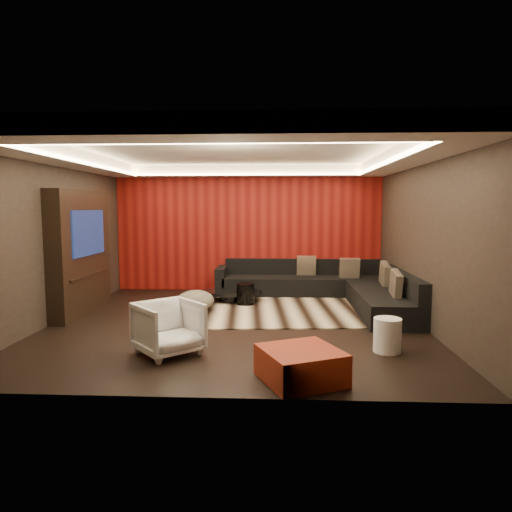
# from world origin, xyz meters

# --- Properties ---
(floor) EXTENTS (6.00, 6.00, 0.02)m
(floor) POSITION_xyz_m (0.00, 0.00, -0.01)
(floor) COLOR black
(floor) RESTS_ON ground
(ceiling) EXTENTS (6.00, 6.00, 0.02)m
(ceiling) POSITION_xyz_m (0.00, 0.00, 2.81)
(ceiling) COLOR silver
(ceiling) RESTS_ON ground
(wall_back) EXTENTS (6.00, 0.02, 2.80)m
(wall_back) POSITION_xyz_m (0.00, 3.01, 1.40)
(wall_back) COLOR black
(wall_back) RESTS_ON ground
(wall_left) EXTENTS (0.02, 6.00, 2.80)m
(wall_left) POSITION_xyz_m (-3.01, 0.00, 1.40)
(wall_left) COLOR black
(wall_left) RESTS_ON ground
(wall_right) EXTENTS (0.02, 6.00, 2.80)m
(wall_right) POSITION_xyz_m (3.01, 0.00, 1.40)
(wall_right) COLOR black
(wall_right) RESTS_ON ground
(red_feature_wall) EXTENTS (5.98, 0.05, 2.78)m
(red_feature_wall) POSITION_xyz_m (0.00, 2.97, 1.40)
(red_feature_wall) COLOR #6B0C0A
(red_feature_wall) RESTS_ON ground
(soffit_back) EXTENTS (6.00, 0.60, 0.22)m
(soffit_back) POSITION_xyz_m (0.00, 2.70, 2.69)
(soffit_back) COLOR silver
(soffit_back) RESTS_ON ground
(soffit_front) EXTENTS (6.00, 0.60, 0.22)m
(soffit_front) POSITION_xyz_m (0.00, -2.70, 2.69)
(soffit_front) COLOR silver
(soffit_front) RESTS_ON ground
(soffit_left) EXTENTS (0.60, 4.80, 0.22)m
(soffit_left) POSITION_xyz_m (-2.70, 0.00, 2.69)
(soffit_left) COLOR silver
(soffit_left) RESTS_ON ground
(soffit_right) EXTENTS (0.60, 4.80, 0.22)m
(soffit_right) POSITION_xyz_m (2.70, 0.00, 2.69)
(soffit_right) COLOR silver
(soffit_right) RESTS_ON ground
(cove_back) EXTENTS (4.80, 0.08, 0.04)m
(cove_back) POSITION_xyz_m (0.00, 2.36, 2.60)
(cove_back) COLOR #FFD899
(cove_back) RESTS_ON ground
(cove_front) EXTENTS (4.80, 0.08, 0.04)m
(cove_front) POSITION_xyz_m (0.00, -2.36, 2.60)
(cove_front) COLOR #FFD899
(cove_front) RESTS_ON ground
(cove_left) EXTENTS (0.08, 4.80, 0.04)m
(cove_left) POSITION_xyz_m (-2.36, 0.00, 2.60)
(cove_left) COLOR #FFD899
(cove_left) RESTS_ON ground
(cove_right) EXTENTS (0.08, 4.80, 0.04)m
(cove_right) POSITION_xyz_m (2.36, 0.00, 2.60)
(cove_right) COLOR #FFD899
(cove_right) RESTS_ON ground
(tv_surround) EXTENTS (0.30, 2.00, 2.20)m
(tv_surround) POSITION_xyz_m (-2.85, 0.60, 1.10)
(tv_surround) COLOR black
(tv_surround) RESTS_ON ground
(tv_screen) EXTENTS (0.04, 1.30, 0.80)m
(tv_screen) POSITION_xyz_m (-2.69, 0.60, 1.45)
(tv_screen) COLOR black
(tv_screen) RESTS_ON ground
(tv_shelf) EXTENTS (0.04, 1.60, 0.04)m
(tv_shelf) POSITION_xyz_m (-2.69, 0.60, 0.70)
(tv_shelf) COLOR black
(tv_shelf) RESTS_ON ground
(rug) EXTENTS (4.20, 3.28, 0.02)m
(rug) POSITION_xyz_m (0.93, 1.13, 0.01)
(rug) COLOR beige
(rug) RESTS_ON floor
(coffee_table) EXTENTS (1.36, 1.36, 0.21)m
(coffee_table) POSITION_xyz_m (-0.26, 1.66, 0.13)
(coffee_table) COLOR black
(coffee_table) RESTS_ON rug
(drum_stool) EXTENTS (0.39, 0.39, 0.41)m
(drum_stool) POSITION_xyz_m (0.06, 1.38, 0.23)
(drum_stool) COLOR black
(drum_stool) RESTS_ON rug
(striped_pouf) EXTENTS (0.89, 0.89, 0.37)m
(striped_pouf) POSITION_xyz_m (-0.82, 0.77, 0.21)
(striped_pouf) COLOR beige
(striped_pouf) RESTS_ON rug
(white_side_table) EXTENTS (0.46, 0.46, 0.45)m
(white_side_table) POSITION_xyz_m (2.13, -1.43, 0.23)
(white_side_table) COLOR white
(white_side_table) RESTS_ON floor
(orange_ottoman) EXTENTS (1.06, 1.06, 0.35)m
(orange_ottoman) POSITION_xyz_m (0.94, -2.50, 0.18)
(orange_ottoman) COLOR #963113
(orange_ottoman) RESTS_ON floor
(armchair) EXTENTS (1.06, 1.06, 0.69)m
(armchair) POSITION_xyz_m (-0.72, -1.66, 0.35)
(armchair) COLOR silver
(armchair) RESTS_ON floor
(sectional_sofa) EXTENTS (3.65, 3.50, 0.75)m
(sectional_sofa) POSITION_xyz_m (1.73, 1.86, 0.26)
(sectional_sofa) COLOR black
(sectional_sofa) RESTS_ON floor
(throw_pillows) EXTENTS (1.70, 2.78, 0.50)m
(throw_pillows) POSITION_xyz_m (2.23, 1.70, 0.62)
(throw_pillows) COLOR tan
(throw_pillows) RESTS_ON sectional_sofa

